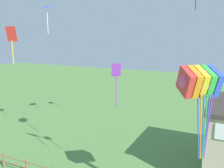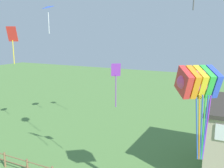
% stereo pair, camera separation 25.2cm
% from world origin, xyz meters
% --- Properties ---
extents(kite_rainbow_parafoil, '(2.23, 2.11, 4.09)m').
position_xyz_m(kite_rainbow_parafoil, '(5.25, 7.28, 7.30)').
color(kite_rainbow_parafoil, '#E54C8C').
extents(kite_purple_streamer, '(0.53, 0.41, 2.48)m').
position_xyz_m(kite_purple_streamer, '(0.68, 8.95, 6.89)').
color(kite_purple_streamer, purple).
extents(kite_red_diamond, '(0.68, 0.36, 2.23)m').
position_xyz_m(kite_red_diamond, '(-5.49, 7.51, 9.04)').
color(kite_red_diamond, red).
extents(kite_blue_delta, '(1.07, 1.06, 2.03)m').
position_xyz_m(kite_blue_delta, '(-5.71, 11.08, 11.13)').
color(kite_blue_delta, blue).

